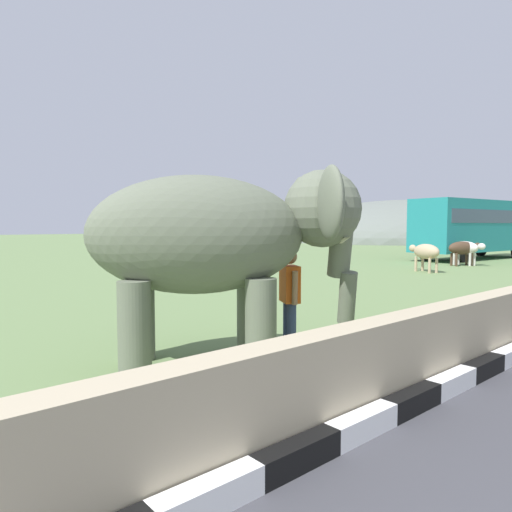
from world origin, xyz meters
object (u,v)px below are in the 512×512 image
(bus_teal, at_px, (474,224))
(cow_near, at_px, (463,248))
(cow_far, at_px, (426,252))
(elephant, at_px, (222,238))
(person_handler, at_px, (290,295))
(cow_mid, at_px, (465,248))

(bus_teal, bearing_deg, cow_near, -161.09)
(bus_teal, distance_m, cow_far, 9.75)
(elephant, height_order, person_handler, elephant)
(person_handler, xyz_separation_m, cow_far, (13.51, 5.13, -0.06))
(person_handler, relative_size, bus_teal, 0.17)
(person_handler, relative_size, cow_far, 0.87)
(elephant, relative_size, cow_mid, 2.05)
(bus_teal, xyz_separation_m, cow_near, (-5.17, -1.77, -1.21))
(person_handler, bearing_deg, cow_near, 17.15)
(elephant, xyz_separation_m, cow_near, (18.93, 5.26, -0.99))
(cow_near, distance_m, cow_far, 4.28)
(elephant, height_order, cow_near, elephant)
(cow_near, bearing_deg, elephant, -164.48)
(elephant, xyz_separation_m, cow_mid, (19.29, 5.29, -0.99))
(elephant, bearing_deg, cow_far, 18.46)
(elephant, bearing_deg, bus_teal, 16.26)
(cow_mid, relative_size, cow_far, 1.01)
(elephant, distance_m, cow_near, 19.67)
(elephant, bearing_deg, cow_near, 15.52)
(cow_far, bearing_deg, elephant, -161.54)
(person_handler, relative_size, cow_mid, 0.86)
(cow_mid, bearing_deg, cow_near, -174.85)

